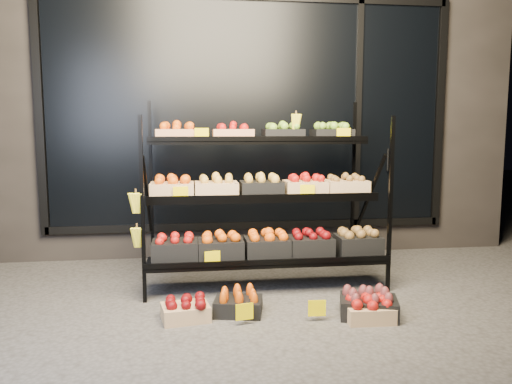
{
  "coord_description": "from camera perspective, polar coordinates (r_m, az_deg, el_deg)",
  "views": [
    {
      "loc": [
        -0.65,
        -3.79,
        1.39
      ],
      "look_at": [
        -0.07,
        0.55,
        0.84
      ],
      "focal_mm": 35.0,
      "sensor_mm": 36.0,
      "label": 1
    }
  ],
  "objects": [
    {
      "name": "floor_crate_right",
      "position": [
        3.89,
        12.75,
        -12.38
      ],
      "size": [
        0.48,
        0.41,
        0.21
      ],
      "rotation": [
        0.0,
        0.0,
        -0.28
      ],
      "color": "black",
      "rests_on": "ground"
    },
    {
      "name": "tag_floor_a",
      "position": [
        3.66,
        -1.32,
        -14.1
      ],
      "size": [
        0.13,
        0.01,
        0.12
      ],
      "primitive_type": "cube",
      "color": "#E7CC00",
      "rests_on": "ground"
    },
    {
      "name": "display_rack",
      "position": [
        4.48,
        0.62,
        -0.54
      ],
      "size": [
        2.18,
        1.02,
        1.66
      ],
      "color": "black",
      "rests_on": "ground"
    },
    {
      "name": "floor_crate_midright",
      "position": [
        3.82,
        12.77,
        -12.95
      ],
      "size": [
        0.35,
        0.26,
        0.18
      ],
      "rotation": [
        0.0,
        0.0,
        -0.05
      ],
      "color": "tan",
      "rests_on": "ground"
    },
    {
      "name": "building",
      "position": [
        6.42,
        -1.83,
        10.39
      ],
      "size": [
        6.0,
        2.08,
        3.5
      ],
      "color": "#2D2826",
      "rests_on": "ground"
    },
    {
      "name": "floor_crate_left",
      "position": [
        3.78,
        -8.07,
        -13.1
      ],
      "size": [
        0.37,
        0.3,
        0.18
      ],
      "rotation": [
        0.0,
        0.0,
        0.18
      ],
      "color": "tan",
      "rests_on": "ground"
    },
    {
      "name": "floor_crate_midleft",
      "position": [
        3.85,
        -2.05,
        -12.56
      ],
      "size": [
        0.4,
        0.33,
        0.19
      ],
      "rotation": [
        0.0,
        0.0,
        -0.21
      ],
      "color": "black",
      "rests_on": "ground"
    },
    {
      "name": "ground",
      "position": [
        4.09,
        2.05,
        -12.67
      ],
      "size": [
        24.0,
        24.0,
        0.0
      ],
      "primitive_type": "plane",
      "color": "#514F4C",
      "rests_on": "ground"
    },
    {
      "name": "tag_floor_b",
      "position": [
        3.75,
        6.97,
        -13.61
      ],
      "size": [
        0.13,
        0.01,
        0.12
      ],
      "primitive_type": "cube",
      "color": "#E7CC00",
      "rests_on": "ground"
    }
  ]
}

